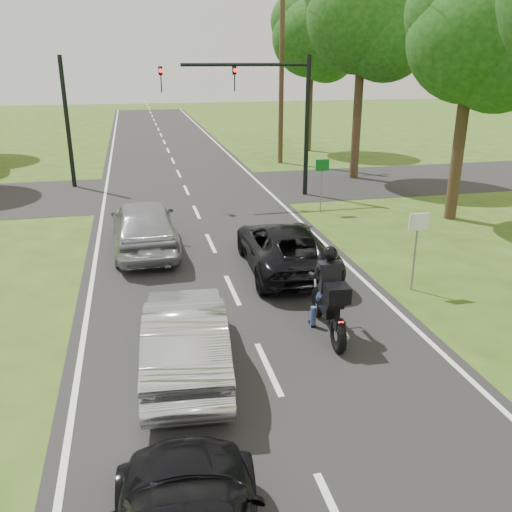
# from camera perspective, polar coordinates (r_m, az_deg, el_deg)

# --- Properties ---
(ground) EXTENTS (140.00, 140.00, 0.00)m
(ground) POSITION_cam_1_polar(r_m,az_deg,el_deg) (11.05, 1.31, -11.78)
(ground) COLOR #304714
(ground) RESTS_ON ground
(road) EXTENTS (8.00, 100.00, 0.01)m
(road) POSITION_cam_1_polar(r_m,az_deg,el_deg) (20.10, -5.60, 3.12)
(road) COLOR black
(road) RESTS_ON ground
(cross_road) EXTENTS (60.00, 7.00, 0.01)m
(cross_road) POSITION_cam_1_polar(r_m,az_deg,el_deg) (25.87, -7.34, 6.88)
(cross_road) COLOR black
(cross_road) RESTS_ON ground
(motorcycle_rider) EXTENTS (0.69, 2.42, 2.09)m
(motorcycle_rider) POSITION_cam_1_polar(r_m,az_deg,el_deg) (12.05, 7.73, -4.70)
(motorcycle_rider) COLOR black
(motorcycle_rider) RESTS_ON ground
(dark_suv) EXTENTS (2.46, 5.00, 1.36)m
(dark_suv) POSITION_cam_1_polar(r_m,az_deg,el_deg) (15.74, 3.02, 0.98)
(dark_suv) COLOR black
(dark_suv) RESTS_ON road
(silver_sedan) EXTENTS (1.89, 4.52, 1.45)m
(silver_sedan) POSITION_cam_1_polar(r_m,az_deg,el_deg) (10.74, -7.42, -8.42)
(silver_sedan) COLOR #B9BABE
(silver_sedan) RESTS_ON road
(silver_suv) EXTENTS (2.12, 4.99, 1.68)m
(silver_suv) POSITION_cam_1_polar(r_m,az_deg,el_deg) (17.61, -11.70, 3.21)
(silver_suv) COLOR #A5A8AD
(silver_suv) RESTS_ON road
(traffic_signal) EXTENTS (6.38, 0.44, 6.00)m
(traffic_signal) POSITION_cam_1_polar(r_m,az_deg,el_deg) (23.84, 1.04, 15.98)
(traffic_signal) COLOR black
(traffic_signal) RESTS_ON ground
(signal_pole_far) EXTENTS (0.20, 0.20, 6.00)m
(signal_pole_far) POSITION_cam_1_polar(r_m,az_deg,el_deg) (27.40, -19.24, 13.05)
(signal_pole_far) COLOR black
(signal_pole_far) RESTS_ON ground
(utility_pole_far) EXTENTS (1.60, 0.28, 10.00)m
(utility_pole_far) POSITION_cam_1_polar(r_m,az_deg,el_deg) (32.25, 2.70, 18.71)
(utility_pole_far) COLOR #4E3523
(utility_pole_far) RESTS_ON ground
(sign_white) EXTENTS (0.55, 0.07, 2.12)m
(sign_white) POSITION_cam_1_polar(r_m,az_deg,el_deg) (14.59, 16.63, 2.34)
(sign_white) COLOR slate
(sign_white) RESTS_ON ground
(sign_green) EXTENTS (0.55, 0.07, 2.12)m
(sign_green) POSITION_cam_1_polar(r_m,az_deg,el_deg) (21.75, 6.96, 8.69)
(sign_green) COLOR slate
(sign_green) RESTS_ON ground
(tree_row_c) EXTENTS (4.80, 4.65, 8.76)m
(tree_row_c) POSITION_cam_1_polar(r_m,az_deg,el_deg) (21.59, 22.62, 19.71)
(tree_row_c) COLOR #332316
(tree_row_c) RESTS_ON ground
(tree_row_d) EXTENTS (5.76, 5.58, 10.45)m
(tree_row_d) POSITION_cam_1_polar(r_m,az_deg,el_deg) (28.31, 12.02, 22.90)
(tree_row_d) COLOR #332316
(tree_row_d) RESTS_ON ground
(tree_row_e) EXTENTS (5.28, 5.12, 9.61)m
(tree_row_e) POSITION_cam_1_polar(r_m,az_deg,el_deg) (36.83, 6.37, 21.51)
(tree_row_e) COLOR #332316
(tree_row_e) RESTS_ON ground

